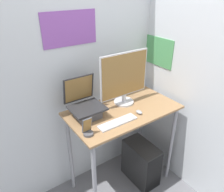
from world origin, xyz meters
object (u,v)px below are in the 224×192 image
Objects in this scene: laptop at (86,108)px; keyboard at (118,122)px; computer_tower at (141,163)px; mouse at (139,112)px; cell_phone at (88,130)px; monitor at (124,79)px.

laptop is 0.97× the size of keyboard.
mouse is at bearing -158.05° from computer_tower.
cell_phone reaches higher than computer_tower.
monitor is 0.34m from mouse.
computer_tower is at bearing 9.59° from keyboard.
monitor is 7.58× the size of mouse.
laptop is 0.48m from mouse.
cell_phone is (-0.53, -0.01, 0.03)m from mouse.
monitor reaches higher than cell_phone.
mouse is (0.25, 0.01, 0.01)m from keyboard.
laptop is 4.99× the size of mouse.
laptop is 0.31m from keyboard.
monitor is at bearing 44.42° from keyboard.
mouse is (0.41, -0.24, -0.07)m from laptop.
keyboard is 0.82m from computer_tower.
keyboard is (-0.26, -0.25, -0.24)m from monitor.
laptop is at bearing 123.79° from keyboard.
mouse is at bearing 0.61° from cell_phone.
laptop is 0.99m from computer_tower.
laptop is at bearing -179.15° from monitor.
cell_phone is (-0.28, 0.01, 0.03)m from keyboard.
monitor reaches higher than keyboard.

